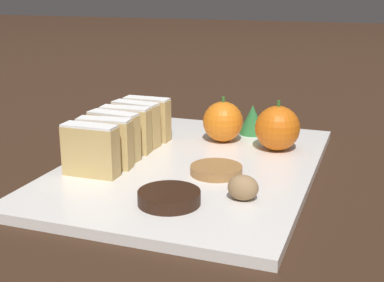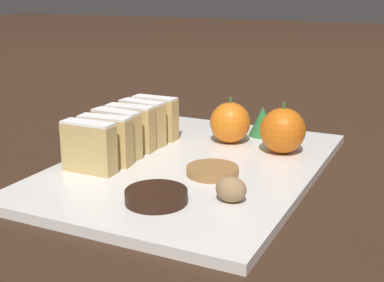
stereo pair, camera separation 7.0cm
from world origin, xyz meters
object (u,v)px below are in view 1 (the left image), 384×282
Objects in this scene: orange_far at (277,128)px; chocolate_cookie at (169,197)px; orange_near at (223,122)px; walnut at (243,188)px.

chocolate_cookie is at bearing -107.01° from orange_far.
walnut is at bearing -67.91° from orange_near.
orange_far is at bearing 90.18° from walnut.
orange_near is 0.23m from walnut.
orange_far is 0.25m from chocolate_cookie.
orange_near reaches higher than chocolate_cookie.
walnut is at bearing -89.82° from orange_far.
walnut reaches higher than chocolate_cookie.
chocolate_cookie is at bearing -152.34° from walnut.
walnut is at bearing 27.66° from chocolate_cookie.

